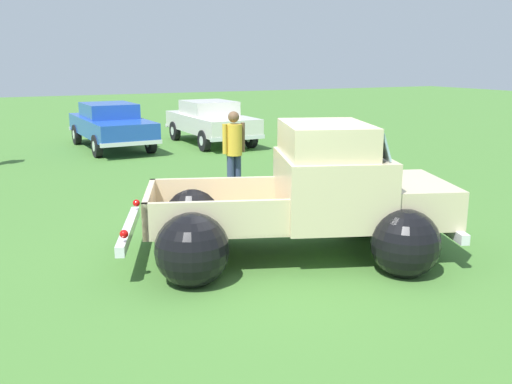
{
  "coord_description": "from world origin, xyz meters",
  "views": [
    {
      "loc": [
        -3.82,
        -6.81,
        2.79
      ],
      "look_at": [
        0.0,
        0.99,
        0.73
      ],
      "focal_mm": 39.44,
      "sensor_mm": 36.0,
      "label": 1
    }
  ],
  "objects_px": {
    "show_car_1": "(211,121)",
    "spectator_1": "(234,148)",
    "vintage_pickup_truck": "(313,204)",
    "show_car_0": "(111,124)"
  },
  "relations": [
    {
      "from": "show_car_1",
      "to": "spectator_1",
      "type": "xyz_separation_m",
      "value": [
        -2.31,
        -7.17,
        0.23
      ]
    },
    {
      "from": "show_car_1",
      "to": "vintage_pickup_truck",
      "type": "bearing_deg",
      "value": -15.02
    },
    {
      "from": "vintage_pickup_truck",
      "to": "spectator_1",
      "type": "xyz_separation_m",
      "value": [
        0.46,
        3.84,
        0.25
      ]
    },
    {
      "from": "vintage_pickup_truck",
      "to": "show_car_1",
      "type": "bearing_deg",
      "value": 95.77
    },
    {
      "from": "vintage_pickup_truck",
      "to": "show_car_0",
      "type": "relative_size",
      "value": 1.07
    },
    {
      "from": "vintage_pickup_truck",
      "to": "show_car_0",
      "type": "distance_m",
      "value": 11.46
    },
    {
      "from": "vintage_pickup_truck",
      "to": "show_car_0",
      "type": "height_order",
      "value": "vintage_pickup_truck"
    },
    {
      "from": "show_car_1",
      "to": "spectator_1",
      "type": "bearing_deg",
      "value": -18.78
    },
    {
      "from": "show_car_0",
      "to": "vintage_pickup_truck",
      "type": "bearing_deg",
      "value": -0.01
    },
    {
      "from": "show_car_0",
      "to": "spectator_1",
      "type": "relative_size",
      "value": 2.65
    }
  ]
}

